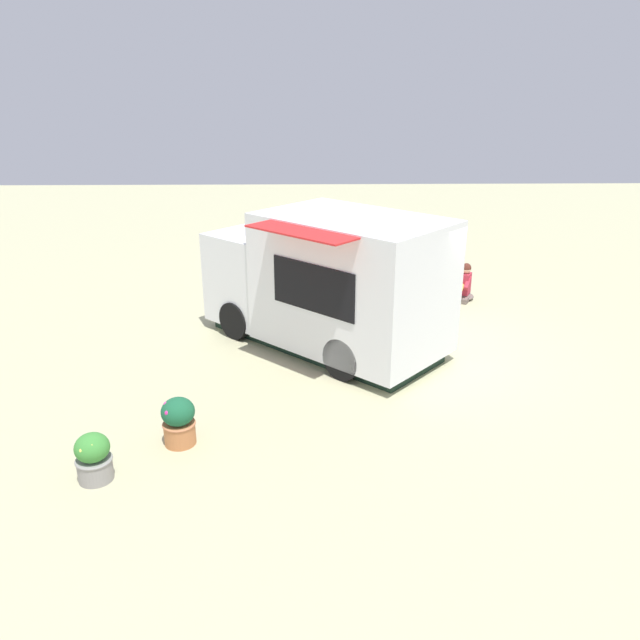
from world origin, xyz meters
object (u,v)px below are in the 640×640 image
(person_customer, at_px, (465,286))
(food_truck, at_px, (328,285))
(planter_flowering_far, at_px, (179,421))
(planter_flowering_near, at_px, (93,457))

(person_customer, bearing_deg, food_truck, -141.20)
(person_customer, height_order, planter_flowering_far, person_customer)
(food_truck, bearing_deg, planter_flowering_near, -125.91)
(planter_flowering_far, bearing_deg, planter_flowering_near, -137.95)
(person_customer, bearing_deg, planter_flowering_near, -132.64)
(planter_flowering_near, bearing_deg, person_customer, 47.36)
(food_truck, xyz_separation_m, person_customer, (3.28, 2.64, -0.89))
(food_truck, height_order, person_customer, food_truck)
(planter_flowering_near, xyz_separation_m, planter_flowering_far, (0.93, 0.84, 0.03))
(planter_flowering_near, bearing_deg, food_truck, 54.09)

